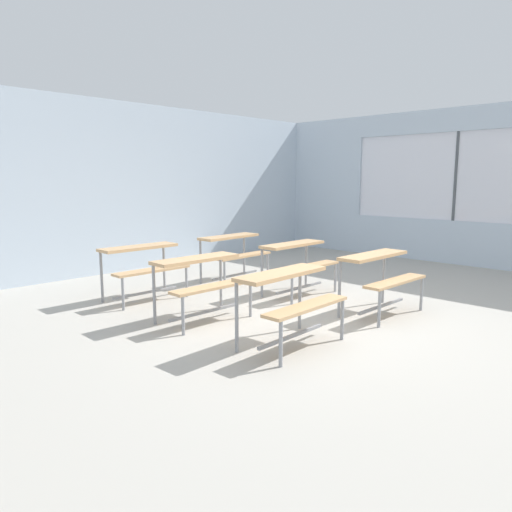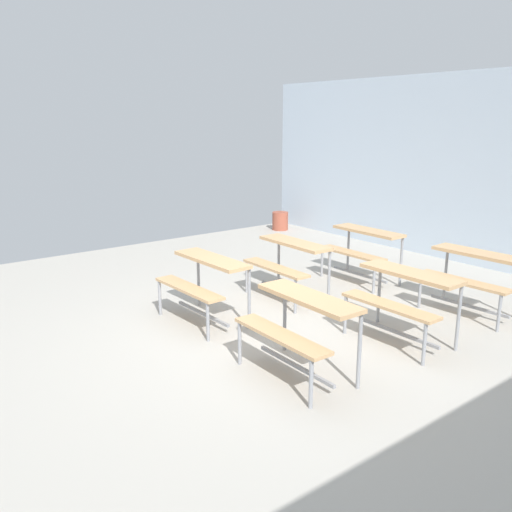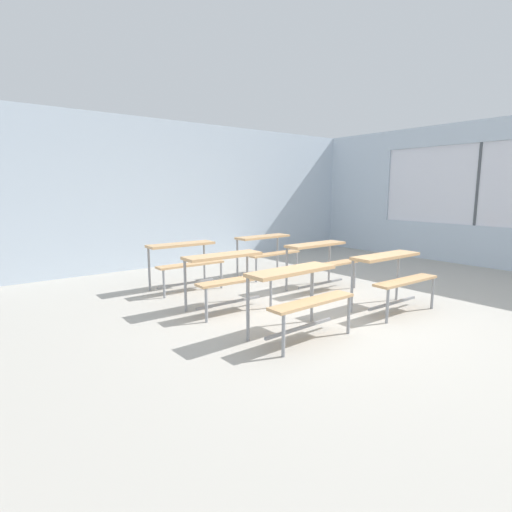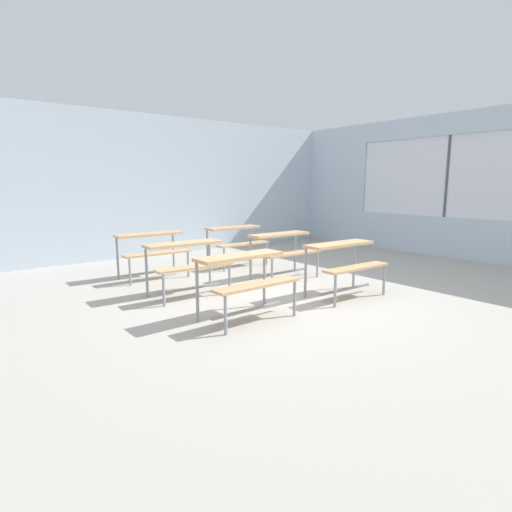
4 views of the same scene
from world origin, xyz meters
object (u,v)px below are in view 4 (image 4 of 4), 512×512
Objects in this scene: desk_bench_r1c1 at (284,244)px; desk_bench_r2c0 at (152,244)px; desk_bench_r0c0 at (246,271)px; desk_bench_r0c1 at (345,256)px; desk_bench_r1c0 at (187,256)px; desk_bench_r2c1 at (236,236)px.

desk_bench_r2c0 is (-1.72, 1.34, 0.00)m from desk_bench_r1c1.
desk_bench_r2c0 is at bearing 87.89° from desk_bench_r0c0.
desk_bench_r1c1 and desk_bench_r2c0 have the same top height.
desk_bench_r1c1 is (0.08, 1.37, 0.00)m from desk_bench_r0c1.
desk_bench_r1c0 and desk_bench_r2c1 have the same top height.
desk_bench_r0c0 is 3.17m from desk_bench_r2c1.
desk_bench_r1c0 is 1.01× the size of desk_bench_r1c1.
desk_bench_r0c0 and desk_bench_r1c0 have the same top height.
desk_bench_r1c0 and desk_bench_r2c0 have the same top height.
desk_bench_r1c0 is (-1.71, 1.37, 0.00)m from desk_bench_r0c1.
desk_bench_r2c0 is at bearing 178.63° from desk_bench_r2c1.
desk_bench_r1c1 is at bearing 35.31° from desk_bench_r0c0.
desk_bench_r2c1 is (1.78, 1.35, 0.00)m from desk_bench_r1c0.
desk_bench_r2c1 is at bearing 1.08° from desk_bench_r2c0.
desk_bench_r1c1 is 0.99× the size of desk_bench_r2c0.
desk_bench_r2c0 is at bearing 141.89° from desk_bench_r1c1.
desk_bench_r0c1 and desk_bench_r2c1 have the same top height.
desk_bench_r0c0 and desk_bench_r0c1 have the same top height.
desk_bench_r0c1 is at bearing -37.35° from desk_bench_r1c0.
desk_bench_r0c0 and desk_bench_r1c1 have the same top height.
desk_bench_r0c1 and desk_bench_r1c0 have the same top height.
desk_bench_r1c0 is at bearing 90.43° from desk_bench_r0c0.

